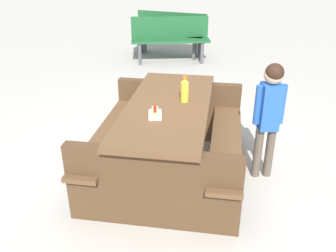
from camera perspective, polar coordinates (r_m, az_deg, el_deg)
The scene contains 7 objects.
ground_plane at distance 3.79m, azimuth -0.00°, elevation -7.14°, with size 30.00×30.00×0.00m, color #B7B2A8.
picnic_table at distance 3.56m, azimuth -0.00°, elevation -1.16°, with size 2.03×1.72×0.75m.
soda_bottle at distance 3.46m, azimuth 2.60°, elevation 5.59°, with size 0.07×0.07×0.25m.
hotdog_tray at distance 3.18m, azimuth -2.02°, elevation 2.03°, with size 0.18×0.11×0.08m.
child_in_coat at distance 3.51m, azimuth 15.43°, elevation 2.81°, with size 0.18×0.29×1.16m.
park_bench_near at distance 7.35m, azimuth 0.35°, elevation 13.38°, with size 0.46×1.51×0.85m.
park_bench_mid at distance 7.85m, azimuth 0.25°, elevation 14.20°, with size 0.93×1.54×0.85m.
Camera 1 is at (3.16, -0.11, 2.08)m, focal length 39.41 mm.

